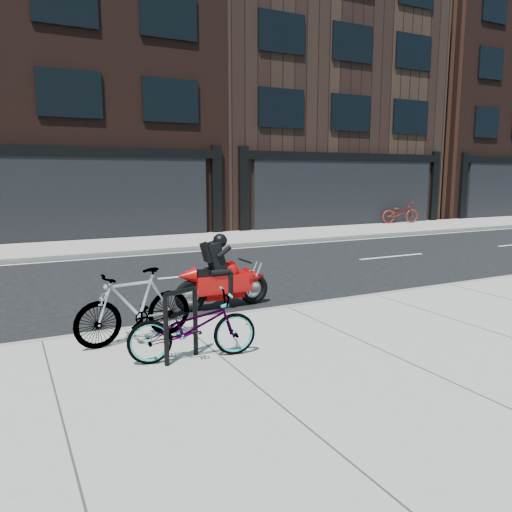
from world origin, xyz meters
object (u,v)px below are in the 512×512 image
bicycle_rear (134,306)px  bicycle_far (400,213)px  bicycle_front (193,326)px  motorcycle (227,277)px  bike_rack (181,319)px

bicycle_rear → bicycle_far: bicycle_rear is taller
bicycle_front → motorcycle: (1.58, 2.56, 0.01)m
motorcycle → bicycle_far: motorcycle is taller
bike_rack → bicycle_rear: bearing=109.4°
bicycle_front → bicycle_rear: (-0.49, 1.01, 0.08)m
bike_rack → bicycle_front: 0.18m
bicycle_front → motorcycle: 3.01m
bicycle_rear → motorcycle: bearing=118.0°
bike_rack → bicycle_rear: bicycle_rear is taller
bicycle_far → motorcycle: bearing=138.3°
bike_rack → bicycle_rear: 1.04m
motorcycle → bicycle_far: 16.89m
bike_rack → motorcycle: size_ratio=0.49×
bicycle_front → bicycle_rear: bicycle_rear is taller
bicycle_front → motorcycle: bearing=-23.1°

